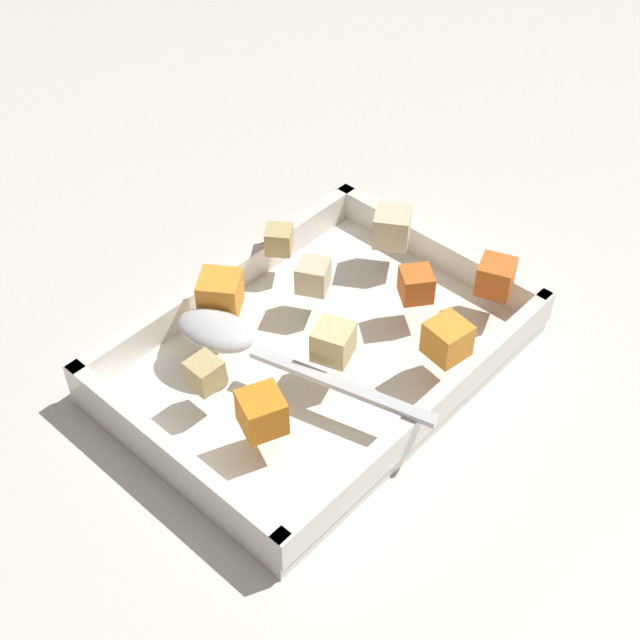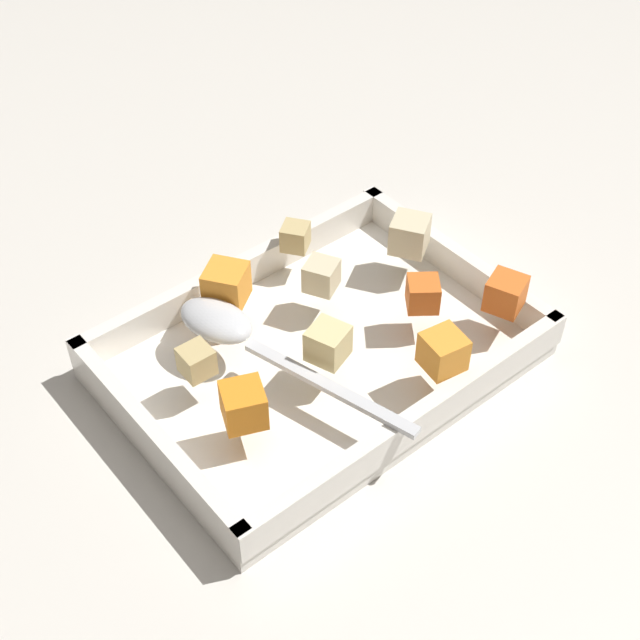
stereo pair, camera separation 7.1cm
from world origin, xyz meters
TOP-DOWN VIEW (x-y plane):
  - ground_plane at (0.00, 0.00)m, footprint 4.00×4.00m
  - baking_dish at (0.01, 0.00)m, footprint 0.33×0.23m
  - carrot_chunk_near_spoon at (-0.07, 0.03)m, footprint 0.04×0.04m
  - carrot_chunk_corner_ne at (0.11, 0.04)m, footprint 0.04×0.04m
  - carrot_chunk_under_handle at (0.04, -0.07)m, footprint 0.05×0.05m
  - carrot_chunk_near_right at (-0.13, 0.08)m, footprint 0.04×0.04m
  - carrot_chunk_far_right at (-0.04, 0.09)m, footprint 0.03×0.03m
  - potato_chunk_corner_nw at (-0.12, -0.03)m, footprint 0.04×0.04m
  - potato_chunk_front_center at (-0.03, -0.04)m, footprint 0.03×0.03m
  - potato_chunk_center at (0.02, 0.03)m, footprint 0.04×0.04m
  - potato_chunk_far_left at (-0.04, -0.09)m, footprint 0.03×0.03m
  - potato_chunk_mid_left at (0.11, -0.02)m, footprint 0.02×0.02m
  - serving_spoon at (0.07, -0.04)m, footprint 0.08×0.22m

SIDE VIEW (x-z plane):
  - ground_plane at x=0.00m, z-range 0.00..0.00m
  - baking_dish at x=0.01m, z-range -0.01..0.04m
  - serving_spoon at x=0.07m, z-range 0.04..0.06m
  - potato_chunk_far_left at x=-0.04m, z-range 0.04..0.07m
  - potato_chunk_mid_left at x=0.11m, z-range 0.04..0.07m
  - carrot_chunk_near_spoon at x=-0.07m, z-range 0.04..0.07m
  - potato_chunk_front_center at x=-0.03m, z-range 0.04..0.07m
  - potato_chunk_center at x=0.02m, z-range 0.04..0.07m
  - carrot_chunk_near_right at x=-0.13m, z-range 0.04..0.07m
  - carrot_chunk_far_right at x=-0.04m, z-range 0.04..0.07m
  - carrot_chunk_corner_ne at x=0.11m, z-range 0.04..0.07m
  - potato_chunk_corner_nw at x=-0.12m, z-range 0.04..0.07m
  - carrot_chunk_under_handle at x=0.04m, z-range 0.04..0.08m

